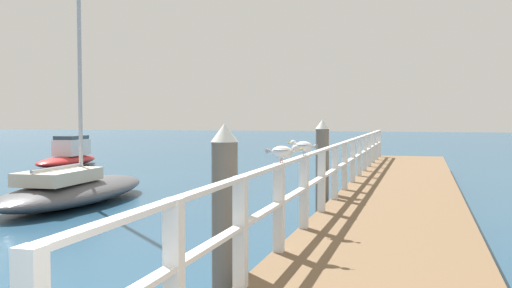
{
  "coord_description": "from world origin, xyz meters",
  "views": [
    {
      "loc": [
        0.47,
        -1.39,
        2.16
      ],
      "look_at": [
        -3.05,
        11.08,
        1.54
      ],
      "focal_mm": 41.58,
      "sensor_mm": 36.0,
      "label": 1
    }
  ],
  "objects_px": {
    "dock_piling_near": "(225,220)",
    "boat_5": "(74,189)",
    "seagull_background": "(303,146)",
    "boat_0": "(68,156)",
    "dock_piling_far": "(322,169)",
    "seagull_foreground": "(283,151)"
  },
  "relations": [
    {
      "from": "dock_piling_near",
      "to": "seagull_foreground",
      "type": "height_order",
      "value": "dock_piling_near"
    },
    {
      "from": "boat_0",
      "to": "boat_5",
      "type": "distance_m",
      "value": 11.56
    },
    {
      "from": "boat_0",
      "to": "boat_5",
      "type": "bearing_deg",
      "value": -60.98
    },
    {
      "from": "dock_piling_far",
      "to": "boat_5",
      "type": "height_order",
      "value": "boat_5"
    },
    {
      "from": "dock_piling_far",
      "to": "boat_0",
      "type": "height_order",
      "value": "dock_piling_far"
    },
    {
      "from": "boat_0",
      "to": "seagull_background",
      "type": "bearing_deg",
      "value": -51.8
    },
    {
      "from": "dock_piling_far",
      "to": "seagull_background",
      "type": "distance_m",
      "value": 4.01
    },
    {
      "from": "dock_piling_near",
      "to": "boat_5",
      "type": "height_order",
      "value": "boat_5"
    },
    {
      "from": "dock_piling_far",
      "to": "seagull_background",
      "type": "height_order",
      "value": "dock_piling_far"
    },
    {
      "from": "seagull_background",
      "to": "boat_0",
      "type": "distance_m",
      "value": 19.08
    },
    {
      "from": "dock_piling_near",
      "to": "seagull_background",
      "type": "xyz_separation_m",
      "value": [
        0.37,
        2.41,
        0.68
      ]
    },
    {
      "from": "boat_0",
      "to": "dock_piling_near",
      "type": "bearing_deg",
      "value": -57.14
    },
    {
      "from": "seagull_foreground",
      "to": "seagull_background",
      "type": "bearing_deg",
      "value": -167.91
    },
    {
      "from": "seagull_foreground",
      "to": "boat_0",
      "type": "xyz_separation_m",
      "value": [
        -13.03,
        15.24,
        -1.3
      ]
    },
    {
      "from": "seagull_background",
      "to": "dock_piling_far",
      "type": "bearing_deg",
      "value": 24.58
    },
    {
      "from": "dock_piling_far",
      "to": "seagull_background",
      "type": "relative_size",
      "value": 4.48
    },
    {
      "from": "dock_piling_far",
      "to": "seagull_foreground",
      "type": "relative_size",
      "value": 4.38
    },
    {
      "from": "boat_5",
      "to": "dock_piling_near",
      "type": "bearing_deg",
      "value": -49.54
    },
    {
      "from": "dock_piling_near",
      "to": "dock_piling_far",
      "type": "distance_m",
      "value": 6.34
    },
    {
      "from": "seagull_background",
      "to": "boat_5",
      "type": "distance_m",
      "value": 7.96
    },
    {
      "from": "seagull_background",
      "to": "boat_5",
      "type": "height_order",
      "value": "boat_5"
    },
    {
      "from": "boat_5",
      "to": "seagull_background",
      "type": "bearing_deg",
      "value": -35.47
    }
  ]
}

